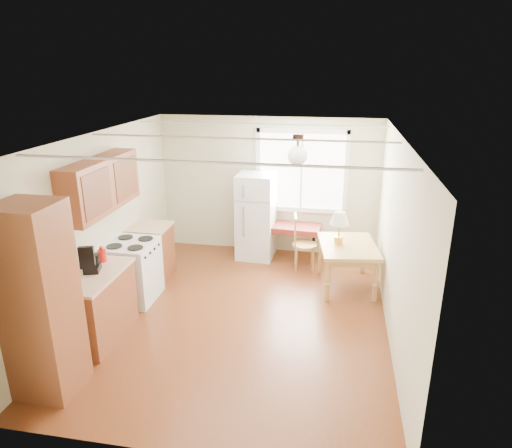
% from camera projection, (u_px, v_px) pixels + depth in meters
% --- Properties ---
extents(room_shell, '(4.60, 5.60, 2.62)m').
position_uv_depth(room_shell, '(240.00, 232.00, 6.04)').
color(room_shell, '#512310').
rests_on(room_shell, ground).
extents(kitchen_run, '(0.65, 3.40, 2.20)m').
position_uv_depth(kitchen_run, '(100.00, 270.00, 5.87)').
color(kitchen_run, brown).
rests_on(kitchen_run, ground).
extents(window_unit, '(1.64, 0.05, 1.51)m').
position_uv_depth(window_unit, '(302.00, 171.00, 8.14)').
color(window_unit, white).
rests_on(window_unit, room_shell).
extents(pendant_light, '(0.26, 0.26, 0.40)m').
position_uv_depth(pendant_light, '(298.00, 154.00, 5.97)').
color(pendant_light, black).
rests_on(pendant_light, room_shell).
extents(refrigerator, '(0.67, 0.68, 1.55)m').
position_uv_depth(refrigerator, '(256.00, 216.00, 8.19)').
color(refrigerator, white).
rests_on(refrigerator, ground).
extents(bench, '(1.41, 0.61, 0.64)m').
position_uv_depth(bench, '(282.00, 228.00, 8.21)').
color(bench, '#5A1915').
rests_on(bench, ground).
extents(dining_table, '(1.00, 1.24, 0.71)m').
position_uv_depth(dining_table, '(348.00, 251.00, 7.11)').
color(dining_table, '#AB8042').
rests_on(dining_table, ground).
extents(chair, '(0.43, 0.42, 0.94)m').
position_uv_depth(chair, '(300.00, 239.00, 7.78)').
color(chair, '#AB8042').
rests_on(chair, ground).
extents(table_lamp, '(0.30, 0.30, 0.52)m').
position_uv_depth(table_lamp, '(340.00, 221.00, 6.99)').
color(table_lamp, '#B8913B').
rests_on(table_lamp, dining_table).
extents(coffee_maker, '(0.24, 0.28, 0.37)m').
position_uv_depth(coffee_maker, '(91.00, 262.00, 5.65)').
color(coffee_maker, black).
rests_on(coffee_maker, kitchen_run).
extents(kettle, '(0.11, 0.11, 0.22)m').
position_uv_depth(kettle, '(102.00, 255.00, 5.97)').
color(kettle, red).
rests_on(kettle, kitchen_run).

